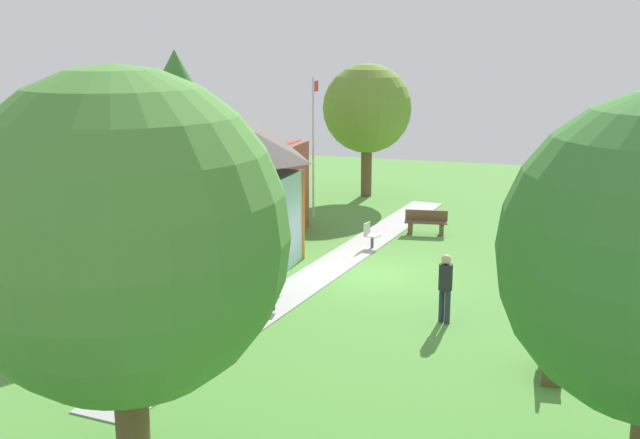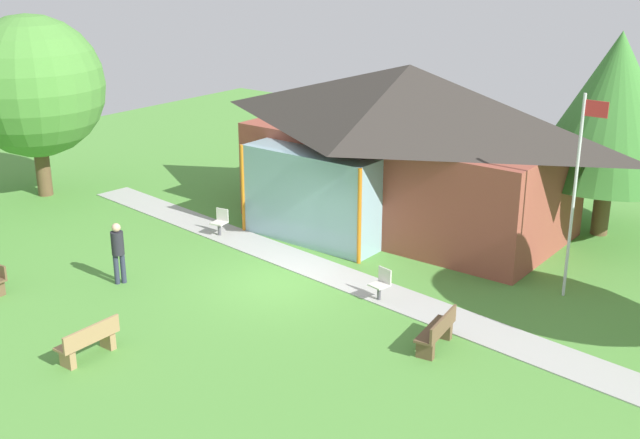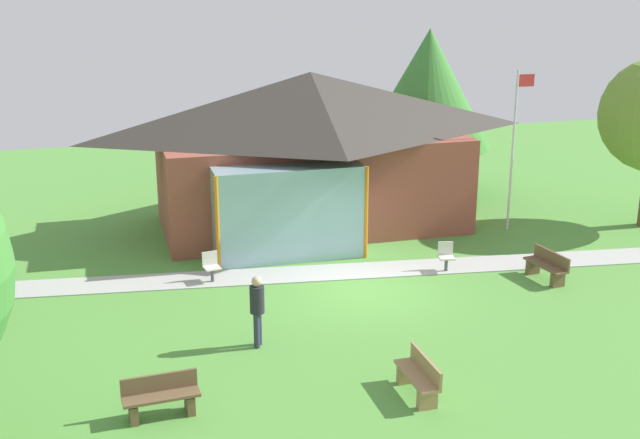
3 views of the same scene
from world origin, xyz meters
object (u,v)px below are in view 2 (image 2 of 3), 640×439
object	(u,v)px
tree_behind_pavilion_right	(614,107)
pavilion	(403,144)
flagpole	(576,188)
patio_chair_west	(220,223)
visitor_strolling_lawn	(118,248)
tree_west_hedge	(33,87)
bench_front_center	(89,342)
bench_mid_right	(437,333)
patio_chair_lawn_spare	(381,285)

from	to	relation	value
tree_behind_pavilion_right	pavilion	bearing A→B (deg)	-150.42
pavilion	flagpole	size ratio (longest dim) A/B	2.05
pavilion	patio_chair_west	world-z (taller)	pavilion
visitor_strolling_lawn	patio_chair_west	bearing A→B (deg)	34.22
visitor_strolling_lawn	tree_west_hedge	xyz separation A→B (m)	(-8.64, 3.56, 3.00)
flagpole	bench_front_center	bearing A→B (deg)	-126.55
pavilion	visitor_strolling_lawn	bearing A→B (deg)	-112.04
bench_mid_right	patio_chair_west	distance (m)	9.50
bench_front_center	visitor_strolling_lawn	world-z (taller)	visitor_strolling_lawn
tree_behind_pavilion_right	bench_front_center	bearing A→B (deg)	-112.81
patio_chair_west	patio_chair_lawn_spare	xyz separation A→B (m)	(6.73, -0.96, 0.00)
tree_west_hedge	tree_behind_pavilion_right	world-z (taller)	tree_west_hedge
visitor_strolling_lawn	tree_behind_pavilion_right	world-z (taller)	tree_behind_pavilion_right
patio_chair_lawn_spare	tree_behind_pavilion_right	distance (m)	9.64
patio_chair_west	patio_chair_lawn_spare	bearing A→B (deg)	162.49
bench_mid_right	bench_front_center	xyz separation A→B (m)	(-5.97, -5.14, 0.00)
tree_west_hedge	visitor_strolling_lawn	bearing A→B (deg)	-22.41
bench_mid_right	visitor_strolling_lawn	xyz separation A→B (m)	(-8.73, -2.01, 0.62)
bench_front_center	tree_behind_pavilion_right	distance (m)	16.70
patio_chair_west	visitor_strolling_lawn	bearing A→B (deg)	86.68
patio_chair_west	patio_chair_lawn_spare	distance (m)	6.80
patio_chair_lawn_spare	tree_west_hedge	world-z (taller)	tree_west_hedge
patio_chair_west	visitor_strolling_lawn	size ratio (longest dim) A/B	0.49
visitor_strolling_lawn	tree_west_hedge	world-z (taller)	tree_west_hedge
bench_mid_right	tree_west_hedge	bearing A→B (deg)	77.07
pavilion	tree_west_hedge	world-z (taller)	tree_west_hedge
patio_chair_lawn_spare	tree_behind_pavilion_right	bearing A→B (deg)	-96.59
patio_chair_west	tree_west_hedge	xyz separation A→B (m)	(-8.17, -0.83, 3.60)
pavilion	visitor_strolling_lawn	distance (m)	9.58
flagpole	visitor_strolling_lawn	size ratio (longest dim) A/B	3.10
bench_mid_right	visitor_strolling_lawn	distance (m)	8.98
patio_chair_west	visitor_strolling_lawn	world-z (taller)	visitor_strolling_lawn
tree_behind_pavilion_right	flagpole	bearing A→B (deg)	-80.07
bench_mid_right	tree_west_hedge	xyz separation A→B (m)	(-17.37, 1.55, 3.61)
flagpole	patio_chair_west	xyz separation A→B (m)	(-10.46, -2.23, -2.56)
visitor_strolling_lawn	tree_behind_pavilion_right	size ratio (longest dim) A/B	0.27
patio_chair_west	bench_mid_right	bearing A→B (deg)	156.09
flagpole	bench_mid_right	size ratio (longest dim) A/B	3.48
flagpole	patio_chair_lawn_spare	world-z (taller)	flagpole
flagpole	bench_mid_right	xyz separation A→B (m)	(-1.26, -4.61, -2.58)
visitor_strolling_lawn	tree_behind_pavilion_right	xyz separation A→B (m)	(9.07, 11.88, 3.10)
patio_chair_lawn_spare	visitor_strolling_lawn	distance (m)	7.17
pavilion	tree_behind_pavilion_right	bearing A→B (deg)	29.58
pavilion	patio_chair_lawn_spare	world-z (taller)	pavilion
patio_chair_lawn_spare	tree_west_hedge	distance (m)	15.33
bench_front_center	visitor_strolling_lawn	distance (m)	4.22
flagpole	patio_chair_lawn_spare	distance (m)	5.53
pavilion	tree_west_hedge	size ratio (longest dim) A/B	1.69
visitor_strolling_lawn	tree_west_hedge	size ratio (longest dim) A/B	0.27
patio_chair_west	pavilion	bearing A→B (deg)	-142.09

